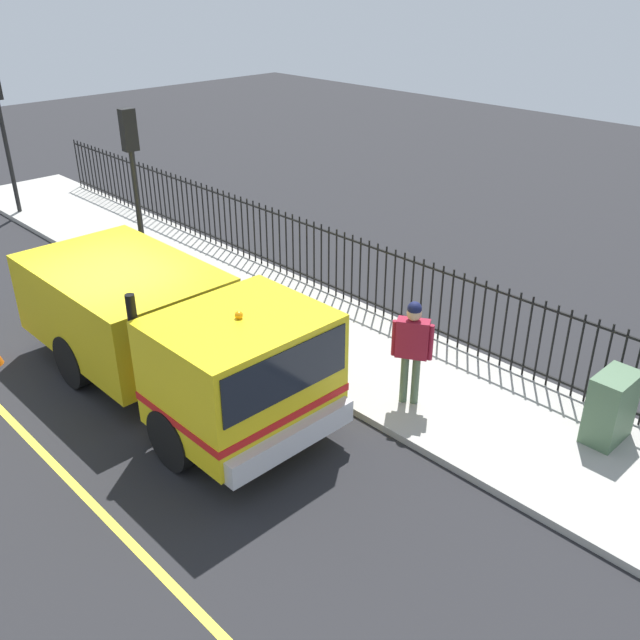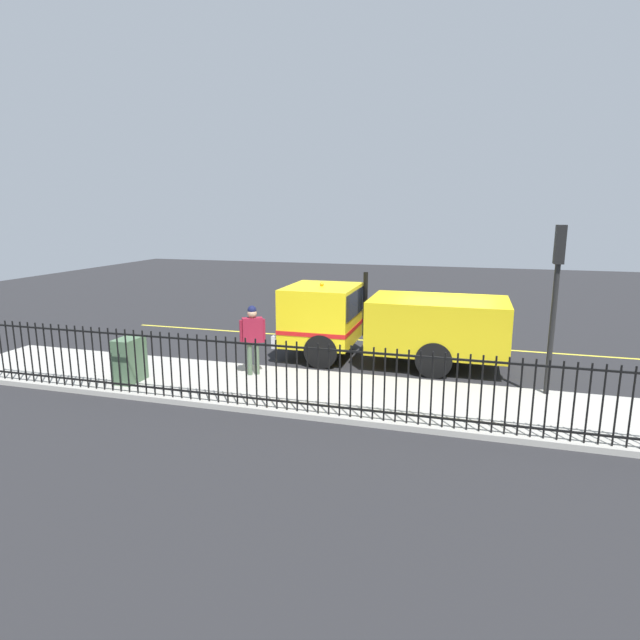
{
  "view_description": "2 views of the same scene",
  "coord_description": "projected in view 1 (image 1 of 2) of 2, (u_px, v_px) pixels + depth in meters",
  "views": [
    {
      "loc": [
        -4.98,
        -10.54,
        6.53
      ],
      "look_at": [
        1.9,
        -3.44,
        1.48
      ],
      "focal_mm": 38.82,
      "sensor_mm": 36.0,
      "label": 1
    },
    {
      "loc": [
        14.59,
        0.57,
        4.25
      ],
      "look_at": [
        1.07,
        -3.36,
        1.32
      ],
      "focal_mm": 28.9,
      "sensor_mm": 36.0,
      "label": 2
    }
  ],
  "objects": [
    {
      "name": "ground_plane",
      "position": [
        117.0,
        363.0,
        12.79
      ],
      "size": [
        56.17,
        56.17,
        0.0
      ],
      "primitive_type": "plane",
      "color": "#232326",
      "rests_on": "ground"
    },
    {
      "name": "sidewalk_slab",
      "position": [
        260.0,
        304.0,
        14.9
      ],
      "size": [
        3.04,
        25.53,
        0.12
      ],
      "primitive_type": "cube",
      "color": "#A3A099",
      "rests_on": "ground"
    },
    {
      "name": "lane_marking",
      "position": [
        0.0,
        409.0,
        11.45
      ],
      "size": [
        0.12,
        22.98,
        0.01
      ],
      "primitive_type": "cube",
      "color": "yellow",
      "rests_on": "ground"
    },
    {
      "name": "work_truck",
      "position": [
        175.0,
        332.0,
        11.19
      ],
      "size": [
        2.44,
        6.42,
        2.48
      ],
      "rotation": [
        0.0,
        0.0,
        3.14
      ],
      "color": "yellow",
      "rests_on": "ground"
    },
    {
      "name": "worker_standing",
      "position": [
        412.0,
        342.0,
        10.93
      ],
      "size": [
        0.46,
        0.58,
        1.82
      ],
      "rotation": [
        0.0,
        0.0,
        2.1
      ],
      "color": "maroon",
      "rests_on": "sidewalk_slab"
    },
    {
      "name": "iron_fence",
      "position": [
        307.0,
        251.0,
        15.38
      ],
      "size": [
        0.04,
        21.74,
        1.52
      ],
      "color": "black",
      "rests_on": "sidewalk_slab"
    },
    {
      "name": "traffic_light_near",
      "position": [
        133.0,
        164.0,
        14.4
      ],
      "size": [
        0.3,
        0.22,
        3.87
      ],
      "rotation": [
        0.0,
        0.0,
        3.12
      ],
      "color": "black",
      "rests_on": "sidewalk_slab"
    },
    {
      "name": "utility_cabinet",
      "position": [
        611.0,
        407.0,
        10.31
      ],
      "size": [
        0.79,
        0.49,
        1.11
      ],
      "primitive_type": "cube",
      "color": "#4C6B4C",
      "rests_on": "sidewalk_slab"
    }
  ]
}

